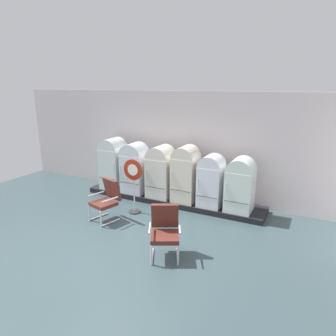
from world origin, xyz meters
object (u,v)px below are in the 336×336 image
Objects in this scene: armchair_left at (107,198)px; armchair_right at (165,229)px; refrigerator_3 at (186,172)px; refrigerator_5 at (240,183)px; refrigerator_1 at (135,167)px; refrigerator_4 at (211,179)px; refrigerator_0 at (113,162)px; refrigerator_2 at (161,170)px; sign_stand at (134,185)px.

armchair_left and armchair_right have the same top height.
refrigerator_5 is (1.50, 0.00, -0.09)m from refrigerator_3.
refrigerator_4 is at bearing -0.40° from refrigerator_1.
refrigerator_5 is (3.11, 0.02, -0.06)m from refrigerator_1.
armchair_left is (1.03, -1.69, -0.41)m from refrigerator_0.
armchair_right is at bearing -21.66° from armchair_left.
refrigerator_0 reaches higher than refrigerator_4.
refrigerator_3 reaches higher than armchair_right.
refrigerator_5 is at bearing 0.36° from refrigerator_1.
refrigerator_5 reaches higher than armchair_left.
refrigerator_2 is at bearing 70.21° from armchair_left.
armchair_right is (2.26, -2.47, -0.37)m from refrigerator_1.
refrigerator_3 is at bearing -179.98° from refrigerator_5.
refrigerator_0 reaches higher than sign_stand.
refrigerator_3 is 2.22m from armchair_left.
refrigerator_1 is 1.45× the size of armchair_left.
refrigerator_2 is at bearing 119.37° from armchair_right.
armchair_left is 1.00× the size of armchair_right.
refrigerator_5 is at bearing -0.05° from refrigerator_0.
refrigerator_5 is 0.95× the size of sign_stand.
refrigerator_4 is at bearing 87.80° from armchair_right.
armchair_right is (1.41, -2.51, -0.36)m from refrigerator_2.
refrigerator_5 is at bearing -0.33° from refrigerator_2.
refrigerator_2 is (1.64, 0.01, -0.05)m from refrigerator_0.
armchair_left is (-2.12, -1.65, -0.32)m from refrigerator_4.
refrigerator_3 is at bearing 177.25° from refrigerator_4.
refrigerator_0 is at bearing 178.34° from refrigerator_1.
armchair_left is (-0.61, -1.70, -0.36)m from refrigerator_2.
refrigerator_1 is (0.79, -0.02, -0.04)m from refrigerator_0.
refrigerator_3 is at bearing 46.09° from sign_stand.
armchair_right is at bearing -75.47° from refrigerator_3.
refrigerator_5 is 1.34× the size of armchair_right.
refrigerator_0 is 1.76m from sign_stand.
refrigerator_0 is 3.97m from armchair_right.
refrigerator_5 is (0.75, 0.04, -0.01)m from refrigerator_4.
refrigerator_2 is at bearing 178.13° from refrigerator_4.
refrigerator_1 reaches higher than sign_stand.
refrigerator_3 is (1.62, 0.02, 0.04)m from refrigerator_1.
refrigerator_0 is 1.06× the size of refrigerator_2.
armchair_left is at bearing -149.53° from refrigerator_5.
refrigerator_0 reaches higher than armchair_right.
refrigerator_0 is 1.01× the size of refrigerator_3.
refrigerator_5 is 2.71m from sign_stand.
armchair_left is (-2.87, -1.69, -0.31)m from refrigerator_5.
refrigerator_5 is at bearing 30.47° from armchair_left.
refrigerator_2 is (0.85, 0.03, -0.01)m from refrigerator_1.
armchair_right is (0.65, -2.49, -0.41)m from refrigerator_3.
refrigerator_4 reaches higher than armchair_left.
refrigerator_5 is at bearing 22.67° from sign_stand.
sign_stand is at bearing 59.99° from armchair_left.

